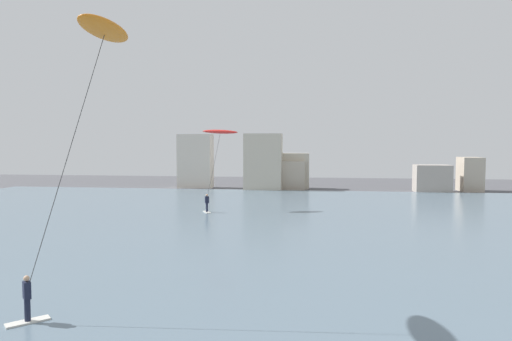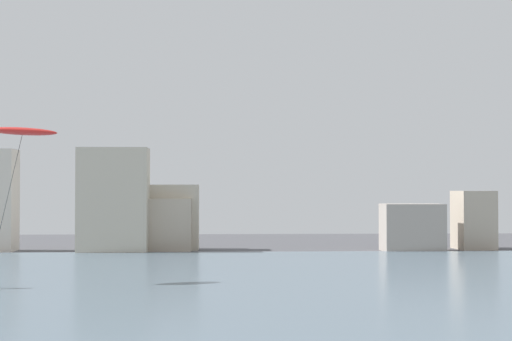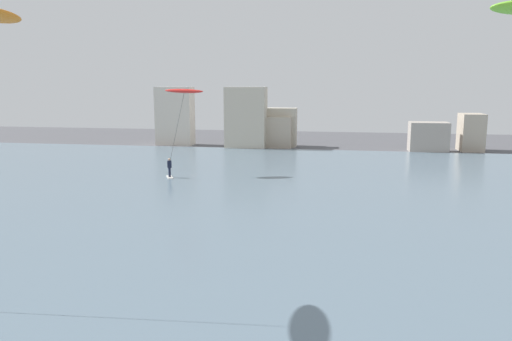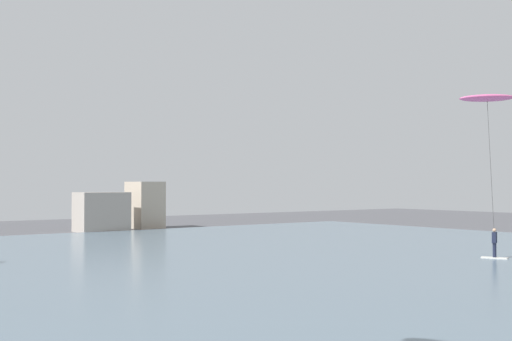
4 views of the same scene
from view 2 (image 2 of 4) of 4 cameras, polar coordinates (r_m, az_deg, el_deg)
The scene contains 3 objects.
water_bay at distance 30.19m, azimuth -4.97°, elevation -9.96°, with size 84.00×52.00×0.10m, color slate.
far_shore_buildings at distance 57.95m, azimuth -6.05°, elevation -2.98°, with size 40.33×5.19×7.53m.
kitesurfer_red at distance 38.83m, azimuth -16.85°, elevation 1.89°, with size 3.42×3.67×7.46m.
Camera 2 is at (1.22, 0.65, 4.56)m, focal length 54.85 mm.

